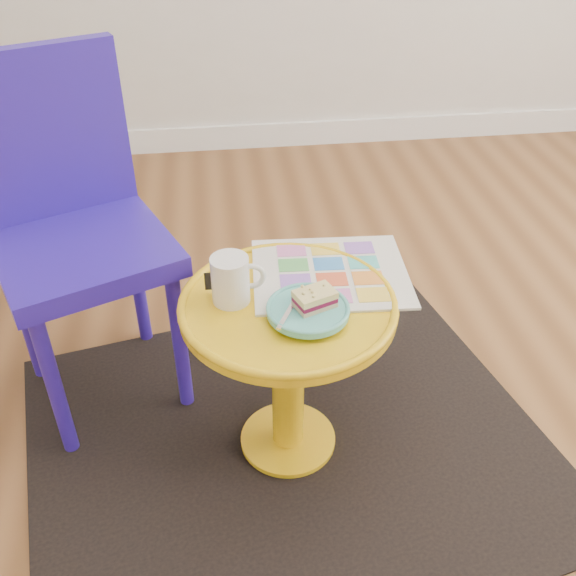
{
  "coord_description": "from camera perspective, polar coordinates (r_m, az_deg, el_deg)",
  "views": [
    {
      "loc": [
        -0.78,
        -1.06,
        1.32
      ],
      "look_at": [
        -0.63,
        0.06,
        0.5
      ],
      "focal_mm": 40.0,
      "sensor_mm": 36.0,
      "label": 1
    }
  ],
  "objects": [
    {
      "name": "cake_slice",
      "position": [
        1.36,
        2.4,
        -0.95
      ],
      "size": [
        0.1,
        0.08,
        0.04
      ],
      "rotation": [
        0.0,
        0.0,
        0.37
      ],
      "color": "#D3BC8C",
      "rests_on": "plate"
    },
    {
      "name": "side_table",
      "position": [
        1.5,
        0.0,
        -5.26
      ],
      "size": [
        0.49,
        0.49,
        0.46
      ],
      "color": "yellow",
      "rests_on": "ground"
    },
    {
      "name": "chair",
      "position": [
        1.69,
        -18.77,
        5.95
      ],
      "size": [
        0.53,
        0.53,
        0.92
      ],
      "rotation": [
        0.0,
        0.0,
        0.4
      ],
      "color": "#2D19A6",
      "rests_on": "ground"
    },
    {
      "name": "room_walls",
      "position": [
        2.42,
        -11.48,
        3.65
      ],
      "size": [
        4.0,
        4.0,
        4.0
      ],
      "color": "silver",
      "rests_on": "ground"
    },
    {
      "name": "rug",
      "position": [
        1.73,
        -0.0,
        -13.44
      ],
      "size": [
        1.5,
        1.35,
        0.01
      ],
      "primitive_type": "cube",
      "rotation": [
        0.0,
        0.0,
        0.21
      ],
      "color": "black",
      "rests_on": "ground"
    },
    {
      "name": "mug",
      "position": [
        1.4,
        -5.05,
        0.86
      ],
      "size": [
        0.12,
        0.08,
        0.11
      ],
      "rotation": [
        0.0,
        0.0,
        -0.01
      ],
      "color": "white",
      "rests_on": "side_table"
    },
    {
      "name": "newspaper",
      "position": [
        1.51,
        3.76,
        1.37
      ],
      "size": [
        0.38,
        0.33,
        0.01
      ],
      "primitive_type": "cube",
      "rotation": [
        0.0,
        0.0,
        -0.06
      ],
      "color": "silver",
      "rests_on": "side_table"
    },
    {
      "name": "plate",
      "position": [
        1.37,
        1.79,
        -2.01
      ],
      "size": [
        0.18,
        0.18,
        0.02
      ],
      "color": "#57B8AF",
      "rests_on": "newspaper"
    },
    {
      "name": "fork",
      "position": [
        1.36,
        0.29,
        -1.73
      ],
      "size": [
        0.08,
        0.13,
        0.0
      ],
      "rotation": [
        0.0,
        0.0,
        -0.47
      ],
      "color": "silver",
      "rests_on": "plate"
    },
    {
      "name": "floor",
      "position": [
        1.86,
        20.43,
        -12.29
      ],
      "size": [
        4.0,
        4.0,
        0.0
      ],
      "primitive_type": "plane",
      "color": "brown",
      "rests_on": "ground"
    }
  ]
}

